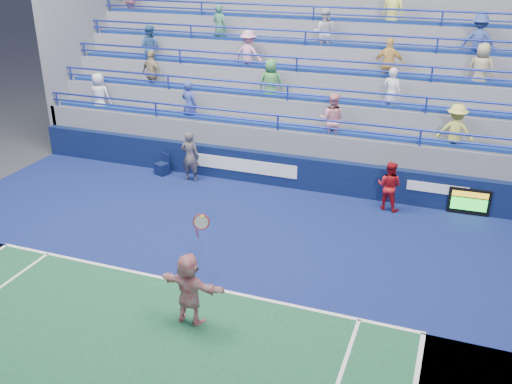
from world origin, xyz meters
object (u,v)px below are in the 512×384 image
at_px(line_judge, 190,156).
at_px(judge_chair, 162,168).
at_px(tennis_player, 189,289).
at_px(serve_speed_board, 469,201).
at_px(ball_girl, 389,186).

bearing_deg(line_judge, judge_chair, -10.55).
xyz_separation_m(judge_chair, tennis_player, (4.70, -7.29, 0.58)).
xyz_separation_m(serve_speed_board, judge_chair, (-10.15, -0.34, -0.18)).
xyz_separation_m(serve_speed_board, tennis_player, (-5.44, -7.63, 0.40)).
relative_size(serve_speed_board, judge_chair, 1.62).
bearing_deg(line_judge, tennis_player, 111.96).
bearing_deg(judge_chair, serve_speed_board, 1.90).
bearing_deg(judge_chair, line_judge, -6.32).
bearing_deg(ball_girl, judge_chair, 11.37).
height_order(serve_speed_board, line_judge, line_judge).
xyz_separation_m(tennis_player, line_judge, (-3.52, 7.16, 0.04)).
distance_m(tennis_player, ball_girl, 7.80).
relative_size(tennis_player, line_judge, 1.52).
height_order(judge_chair, tennis_player, tennis_player).
bearing_deg(ball_girl, line_judge, 12.32).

